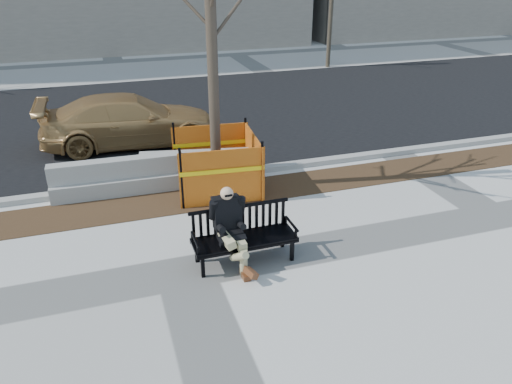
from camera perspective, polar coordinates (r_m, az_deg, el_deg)
ground at (r=8.24m, az=-8.15°, el=-9.11°), size 120.00×120.00×0.00m
mulch_strip at (r=10.47m, az=-10.80°, el=-1.26°), size 40.00×1.20×0.02m
asphalt_street at (r=16.24m, az=-14.00°, el=8.21°), size 60.00×10.40×0.01m
curb at (r=11.30m, az=-11.52°, el=1.06°), size 60.00×0.25×0.12m
bench at (r=8.43m, az=-1.33°, el=-7.93°), size 1.77×0.64×0.94m
seated_man at (r=8.42m, az=-3.00°, el=-8.04°), size 0.58×0.97×1.35m
tree_fence at (r=10.99m, az=-4.49°, el=0.44°), size 2.85×2.85×6.57m
sedan at (r=14.01m, az=-14.07°, el=5.41°), size 4.66×1.96×1.34m
jersey_barrier_left at (r=11.14m, az=-15.49°, el=-0.10°), size 2.77×0.61×0.79m
jersey_barrier_right at (r=11.35m, az=-6.47°, el=1.21°), size 2.65×1.03×0.74m
far_tree_right at (r=23.80m, az=8.25°, el=14.09°), size 2.32×2.32×5.68m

